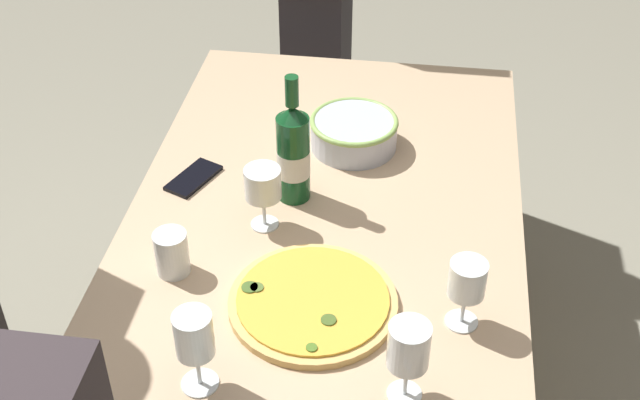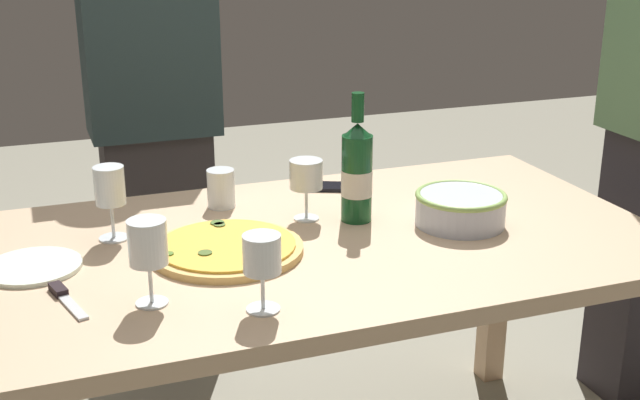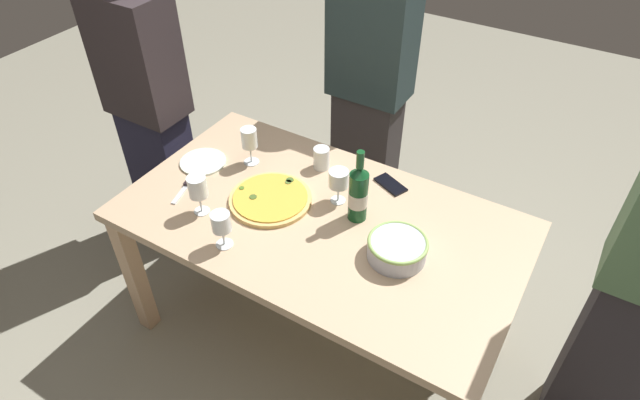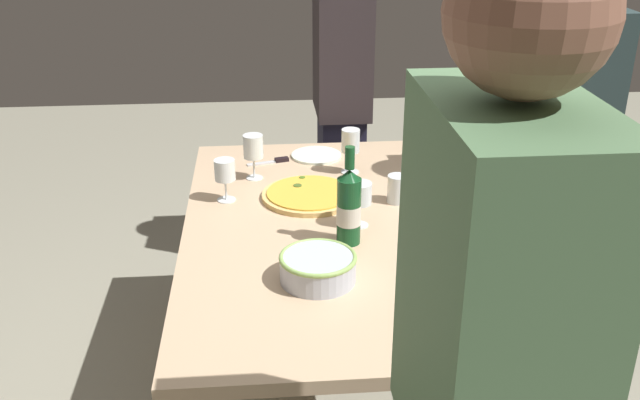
{
  "view_description": "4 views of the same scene",
  "coord_description": "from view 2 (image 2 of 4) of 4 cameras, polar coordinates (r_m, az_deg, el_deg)",
  "views": [
    {
      "loc": [
        -1.43,
        -0.21,
        1.98
      ],
      "look_at": [
        0.0,
        0.0,
        0.84
      ],
      "focal_mm": 47.81,
      "sensor_mm": 36.0,
      "label": 1
    },
    {
      "loc": [
        -0.62,
        -1.7,
        1.47
      ],
      "look_at": [
        0.0,
        0.0,
        0.84
      ],
      "focal_mm": 46.51,
      "sensor_mm": 36.0,
      "label": 2
    },
    {
      "loc": [
        0.81,
        -1.35,
        2.2
      ],
      "look_at": [
        0.0,
        0.0,
        0.84
      ],
      "focal_mm": 30.12,
      "sensor_mm": 36.0,
      "label": 3
    },
    {
      "loc": [
        2.12,
        -0.18,
        1.81
      ],
      "look_at": [
        0.0,
        0.0,
        0.84
      ],
      "focal_mm": 40.41,
      "sensor_mm": 36.0,
      "label": 4
    }
  ],
  "objects": [
    {
      "name": "cup_amber",
      "position": [
        2.14,
        -6.83,
        0.8
      ],
      "size": [
        0.07,
        0.07,
        0.1
      ],
      "primitive_type": "cylinder",
      "color": "white",
      "rests_on": "dining_table"
    },
    {
      "name": "wine_glass_by_bottle",
      "position": [
        2.02,
        -0.96,
        1.67
      ],
      "size": [
        0.08,
        0.08,
        0.15
      ],
      "color": "white",
      "rests_on": "dining_table"
    },
    {
      "name": "wine_glass_near_pizza",
      "position": [
        1.61,
        -11.76,
        -3.17
      ],
      "size": [
        0.08,
        0.08,
        0.17
      ],
      "color": "white",
      "rests_on": "dining_table"
    },
    {
      "name": "wine_bottle",
      "position": [
        2.01,
        2.55,
        1.94
      ],
      "size": [
        0.08,
        0.08,
        0.32
      ],
      "color": "#124621",
      "rests_on": "dining_table"
    },
    {
      "name": "cell_phone",
      "position": [
        2.28,
        0.77,
        0.92
      ],
      "size": [
        0.16,
        0.12,
        0.01
      ],
      "primitive_type": "cube",
      "rotation": [
        0.0,
        0.0,
        4.31
      ],
      "color": "black",
      "rests_on": "dining_table"
    },
    {
      "name": "pizza_knife",
      "position": [
        1.72,
        -17.2,
        -6.38
      ],
      "size": [
        0.07,
        0.17,
        0.02
      ],
      "color": "silver",
      "rests_on": "dining_table"
    },
    {
      "name": "wine_glass_far_right",
      "position": [
        1.95,
        -14.26,
        0.68
      ],
      "size": [
        0.07,
        0.07,
        0.18
      ],
      "color": "white",
      "rests_on": "dining_table"
    },
    {
      "name": "side_plate",
      "position": [
        1.88,
        -19.15,
        -4.36
      ],
      "size": [
        0.21,
        0.21,
        0.01
      ],
      "primitive_type": "cylinder",
      "color": "white",
      "rests_on": "dining_table"
    },
    {
      "name": "dining_table",
      "position": [
        1.98,
        0.0,
        -5.08
      ],
      "size": [
        1.6,
        0.9,
        0.75
      ],
      "color": "tan",
      "rests_on": "ground"
    },
    {
      "name": "person_guest_right",
      "position": [
        2.68,
        -11.36,
        5.12
      ],
      "size": [
        0.4,
        0.24,
        1.64
      ],
      "rotation": [
        0.0,
        0.0,
        -1.31
      ],
      "color": "#312C2D",
      "rests_on": "ground"
    },
    {
      "name": "wine_glass_far_left",
      "position": [
        1.56,
        -4.02,
        -3.9
      ],
      "size": [
        0.07,
        0.07,
        0.15
      ],
      "color": "white",
      "rests_on": "dining_table"
    },
    {
      "name": "serving_bowl",
      "position": [
        2.04,
        9.64,
        -0.48
      ],
      "size": [
        0.22,
        0.22,
        0.08
      ],
      "color": "silver",
      "rests_on": "dining_table"
    },
    {
      "name": "pizza",
      "position": [
        1.86,
        -6.43,
        -3.33
      ],
      "size": [
        0.34,
        0.34,
        0.03
      ],
      "color": "#E1B569",
      "rests_on": "dining_table"
    }
  ]
}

